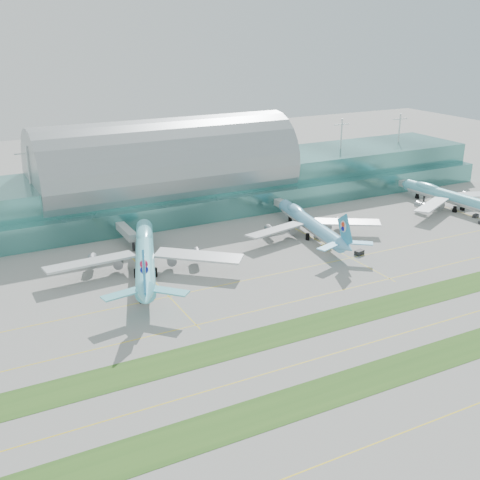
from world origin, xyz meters
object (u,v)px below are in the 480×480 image
terminal (166,181)px  airliner_b (145,254)px  airliner_c (310,223)px  airliner_d (453,197)px

terminal → airliner_b: 74.32m
airliner_b → terminal: bearing=81.5°
airliner_c → airliner_d: (81.40, 0.67, 0.17)m
terminal → airliner_c: 73.05m
airliner_b → airliner_c: 73.30m
terminal → airliner_d: 135.23m
airliner_b → airliner_c: (73.14, 4.82, -0.92)m
airliner_b → airliner_d: size_ratio=1.09×
airliner_b → airliner_d: airliner_b is taller
terminal → airliner_b: terminal is taller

